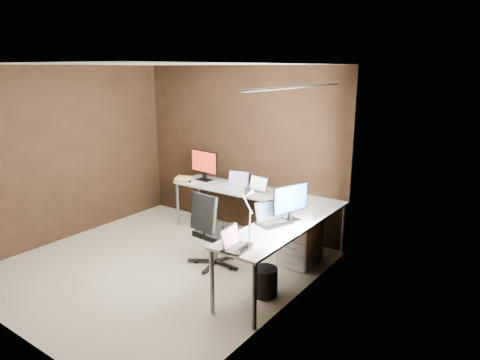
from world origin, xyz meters
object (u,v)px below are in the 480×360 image
(laptop_black_small, at_px, (235,244))
(office_chair, at_px, (214,244))
(monitor_left, at_px, (204,164))
(laptop_black_big, at_px, (272,218))
(laptop_silver, at_px, (256,189))
(desk_lamp, at_px, (248,210))
(monitor_right, at_px, (291,200))
(drawer_pedestal, at_px, (300,241))
(wastebasket, at_px, (265,282))
(laptop_white, at_px, (237,183))
(book_stack, at_px, (183,179))

(laptop_black_small, bearing_deg, office_chair, 44.33)
(monitor_left, height_order, laptop_black_big, monitor_left)
(laptop_silver, height_order, laptop_black_small, laptop_silver)
(desk_lamp, bearing_deg, monitor_right, 74.15)
(laptop_silver, xyz_separation_m, desk_lamp, (0.99, -1.64, 0.33))
(drawer_pedestal, relative_size, office_chair, 0.61)
(laptop_silver, distance_m, wastebasket, 1.72)
(drawer_pedestal, distance_m, office_chair, 1.12)
(laptop_black_big, relative_size, laptop_black_small, 1.35)
(monitor_right, xyz_separation_m, laptop_silver, (-0.98, 0.75, -0.20))
(wastebasket, bearing_deg, drawer_pedestal, 94.20)
(laptop_white, height_order, wastebasket, laptop_white)
(laptop_black_small, distance_m, book_stack, 2.71)
(wastebasket, bearing_deg, laptop_black_small, -95.38)
(laptop_white, distance_m, office_chair, 1.28)
(laptop_white, xyz_separation_m, office_chair, (0.43, -1.11, -0.49))
(drawer_pedestal, relative_size, book_stack, 2.23)
(laptop_black_big, bearing_deg, desk_lamp, -147.34)
(book_stack, bearing_deg, monitor_right, -14.52)
(laptop_white, distance_m, laptop_black_big, 1.62)
(drawer_pedestal, distance_m, laptop_white, 1.44)
(drawer_pedestal, xyz_separation_m, monitor_right, (0.08, -0.43, 0.68))
(book_stack, xyz_separation_m, wastebasket, (2.23, -1.10, -0.60))
(monitor_right, relative_size, wastebasket, 1.58)
(laptop_silver, bearing_deg, wastebasket, -44.34)
(laptop_white, relative_size, desk_lamp, 0.60)
(office_chair, bearing_deg, monitor_left, 138.60)
(drawer_pedestal, bearing_deg, book_stack, 176.03)
(monitor_right, distance_m, laptop_black_big, 0.30)
(laptop_silver, relative_size, laptop_black_big, 0.82)
(monitor_right, distance_m, desk_lamp, 0.90)
(drawer_pedestal, bearing_deg, laptop_black_small, -89.08)
(monitor_right, relative_size, laptop_silver, 1.41)
(laptop_black_small, bearing_deg, wastebasket, -10.88)
(drawer_pedestal, bearing_deg, desk_lamp, -86.15)
(laptop_black_big, xyz_separation_m, office_chair, (-0.82, -0.07, -0.50))
(laptop_black_big, bearing_deg, laptop_silver, 63.25)
(monitor_left, xyz_separation_m, laptop_black_small, (1.96, -1.86, -0.22))
(laptop_black_small, height_order, office_chair, office_chair)
(monitor_right, relative_size, laptop_black_big, 1.15)
(monitor_left, bearing_deg, laptop_black_big, -23.54)
(laptop_white, bearing_deg, laptop_silver, -27.89)
(monitor_left, xyz_separation_m, book_stack, (-0.22, -0.25, -0.23))
(monitor_left, bearing_deg, desk_lamp, -35.35)
(laptop_black_big, bearing_deg, wastebasket, -138.45)
(laptop_white, relative_size, laptop_silver, 1.00)
(laptop_white, bearing_deg, office_chair, -83.54)
(monitor_left, xyz_separation_m, desk_lamp, (2.03, -1.73, 0.11))
(laptop_white, bearing_deg, desk_lamp, -65.99)
(laptop_silver, bearing_deg, laptop_black_small, -54.09)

